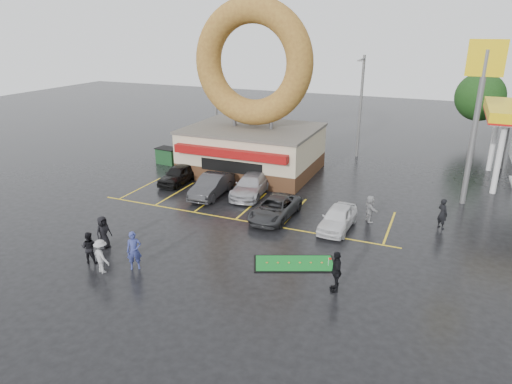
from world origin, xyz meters
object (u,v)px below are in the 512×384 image
at_px(streetlight_mid, 361,104).
at_px(car_grey, 275,208).
at_px(shell_sign, 480,93).
at_px(car_white, 338,218).
at_px(putting_green, 294,263).
at_px(dumpster, 168,156).
at_px(car_dgrey, 212,186).
at_px(person_cameraman, 336,271).
at_px(car_black, 178,174).
at_px(donut_shop, 252,118).
at_px(car_silver, 251,185).
at_px(streetlight_left, 215,97).
at_px(streetlight_right, 512,112).
at_px(person_blue, 134,251).

distance_m(streetlight_mid, car_grey, 16.91).
bearing_deg(car_grey, shell_sign, 37.00).
relative_size(car_white, putting_green, 0.91).
distance_m(car_white, dumpster, 18.57).
height_order(car_dgrey, person_cameraman, person_cameraman).
xyz_separation_m(car_black, dumpster, (-3.73, 4.23, -0.04)).
bearing_deg(donut_shop, dumpster, -174.54).
bearing_deg(car_silver, donut_shop, 106.74).
xyz_separation_m(person_cameraman, dumpster, (-18.41, 14.33, -0.33)).
bearing_deg(dumpster, putting_green, -32.76).
height_order(donut_shop, car_silver, donut_shop).
bearing_deg(shell_sign, streetlight_left, 161.01).
xyz_separation_m(streetlight_mid, streetlight_right, (12.00, 1.00, 0.00)).
bearing_deg(car_black, shell_sign, 10.34).
distance_m(streetlight_mid, car_silver, 14.53).
bearing_deg(car_grey, donut_shop, 124.48).
xyz_separation_m(person_cameraman, putting_green, (-2.48, 1.57, -0.95)).
xyz_separation_m(streetlight_mid, dumpster, (-14.75, -8.69, -4.13)).
bearing_deg(streetlight_mid, streetlight_right, 4.76).
xyz_separation_m(streetlight_mid, person_cameraman, (3.66, -23.02, -3.80)).
bearing_deg(donut_shop, car_silver, -67.54).
distance_m(car_grey, putting_green, 6.00).
xyz_separation_m(streetlight_left, person_blue, (8.06, -23.96, -3.79)).
bearing_deg(shell_sign, streetlight_right, 73.17).
bearing_deg(streetlight_left, car_black, -75.97).
distance_m(car_black, car_silver, 6.15).
bearing_deg(dumpster, person_blue, -55.64).
height_order(car_grey, car_white, car_white).
bearing_deg(car_silver, putting_green, -59.79).
relative_size(car_silver, person_cameraman, 2.52).
bearing_deg(putting_green, car_dgrey, 140.29).
relative_size(car_grey, person_cameraman, 2.37).
relative_size(car_silver, car_grey, 1.06).
bearing_deg(car_white, dumpster, 158.05).
relative_size(shell_sign, person_blue, 5.37).
relative_size(streetlight_mid, car_silver, 1.82).
height_order(car_grey, person_blue, person_blue).
distance_m(streetlight_left, car_silver, 15.67).
height_order(streetlight_mid, person_cameraman, streetlight_mid).
relative_size(shell_sign, car_grey, 2.28).
distance_m(person_cameraman, dumpster, 23.33).
relative_size(streetlight_mid, person_cameraman, 4.58).
xyz_separation_m(streetlight_mid, car_grey, (-1.83, -16.30, -4.14)).
xyz_separation_m(streetlight_left, putting_green, (15.19, -20.44, -4.75)).
bearing_deg(person_cameraman, car_white, 171.97).
bearing_deg(car_white, streetlight_left, 138.91).
bearing_deg(donut_shop, streetlight_left, 135.22).
bearing_deg(donut_shop, car_white, -42.62).
height_order(streetlight_left, car_silver, streetlight_left).
xyz_separation_m(shell_sign, streetlight_mid, (-9.00, 8.92, -2.60)).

